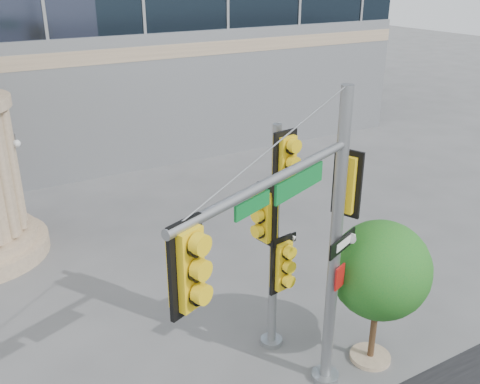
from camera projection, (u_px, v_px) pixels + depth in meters
ground at (293, 354)px, 12.83m from camera, size 120.00×120.00×0.00m
main_signal_pole at (306, 235)px, 9.61m from camera, size 4.89×2.36×6.65m
secondary_signal_pole at (276, 227)px, 11.82m from camera, size 1.01×0.74×5.59m
street_tree at (381, 273)px, 11.82m from camera, size 2.28×2.22×3.55m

